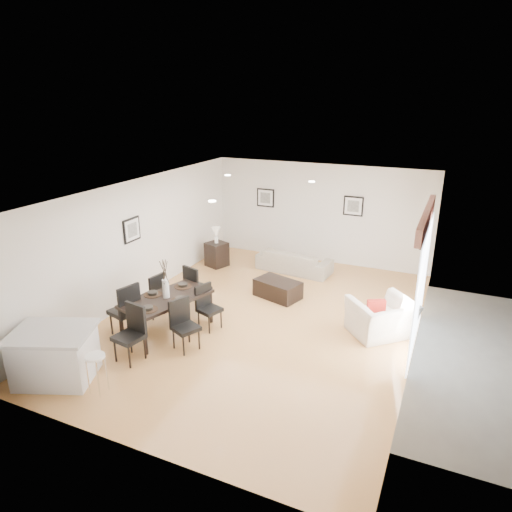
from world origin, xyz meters
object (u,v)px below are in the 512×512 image
at_px(dining_chair_head, 132,329).
at_px(side_table, 217,254).
at_px(coffee_table, 278,289).
at_px(bar_stool, 96,361).
at_px(dining_chair_wfar, 154,293).
at_px(sofa, 294,261).
at_px(dining_chair_wnear, 126,307).
at_px(dining_chair_efar, 207,304).
at_px(kitchen_island, 55,355).
at_px(armchair, 381,318).
at_px(dining_chair_enear, 183,321).
at_px(dining_table, 167,301).
at_px(dining_chair_foot, 195,285).

xyz_separation_m(dining_chair_head, side_table, (-0.90, 4.66, -0.24)).
relative_size(coffee_table, bar_stool, 1.55).
distance_m(dining_chair_wfar, dining_chair_head, 1.62).
height_order(sofa, dining_chair_wfar, dining_chair_wfar).
distance_m(sofa, dining_chair_wnear, 4.87).
height_order(dining_chair_efar, kitchen_island, dining_chair_efar).
relative_size(armchair, dining_chair_wfar, 1.18).
xyz_separation_m(armchair, bar_stool, (-3.71, -3.64, 0.20)).
bearing_deg(dining_chair_enear, dining_chair_head, 162.53).
bearing_deg(coffee_table, dining_chair_wfar, -118.74).
distance_m(dining_chair_wfar, bar_stool, 2.62).
bearing_deg(dining_chair_head, dining_chair_wnear, 144.58).
bearing_deg(dining_chair_wnear, sofa, 173.55).
distance_m(dining_table, bar_stool, 2.09).
bearing_deg(dining_table, side_table, 120.43).
height_order(dining_table, dining_chair_head, dining_chair_head).
bearing_deg(armchair, dining_chair_head, -8.57).
bearing_deg(dining_chair_efar, dining_chair_wfar, 110.89).
bearing_deg(dining_table, armchair, 38.61).
xyz_separation_m(dining_chair_enear, dining_chair_foot, (-0.64, 1.47, 0.02)).
bearing_deg(coffee_table, dining_chair_enear, -88.44).
relative_size(kitchen_island, bar_stool, 2.32).
bearing_deg(kitchen_island, coffee_table, 42.40).
xyz_separation_m(dining_table, dining_chair_enear, (0.62, -0.40, -0.12)).
relative_size(dining_table, dining_chair_wnear, 1.79).
height_order(dining_chair_enear, kitchen_island, dining_chair_enear).
bearing_deg(side_table, dining_table, -76.19).
distance_m(dining_chair_wnear, dining_chair_enear, 1.22).
bearing_deg(dining_chair_wfar, dining_table, 63.17).
relative_size(armchair, dining_chair_wnear, 1.05).
distance_m(dining_chair_efar, bar_stool, 2.59).
bearing_deg(side_table, kitchen_island, -88.49).
bearing_deg(dining_table, dining_chair_efar, 53.11).
xyz_separation_m(dining_chair_efar, side_table, (-1.50, 3.14, -0.17)).
height_order(coffee_table, bar_stool, bar_stool).
height_order(sofa, bar_stool, bar_stool).
relative_size(dining_chair_wnear, side_table, 1.62).
bearing_deg(sofa, side_table, 18.87).
xyz_separation_m(sofa, bar_stool, (-1.04, -6.16, 0.28)).
relative_size(dining_chair_head, bar_stool, 1.54).
bearing_deg(kitchen_island, dining_chair_head, 31.57).
xyz_separation_m(dining_chair_wnear, dining_chair_enear, (1.22, 0.06, -0.07)).
bearing_deg(sofa, dining_chair_wnear, 74.39).
distance_m(dining_chair_foot, coffee_table, 1.94).
bearing_deg(dining_chair_enear, side_table, 45.20).
bearing_deg(dining_chair_enear, sofa, 17.59).
distance_m(armchair, dining_chair_head, 4.64).
bearing_deg(bar_stool, armchair, 44.46).
bearing_deg(dining_table, bar_stool, -69.79).
xyz_separation_m(dining_chair_wfar, dining_chair_enear, (1.23, -0.82, -0.00)).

